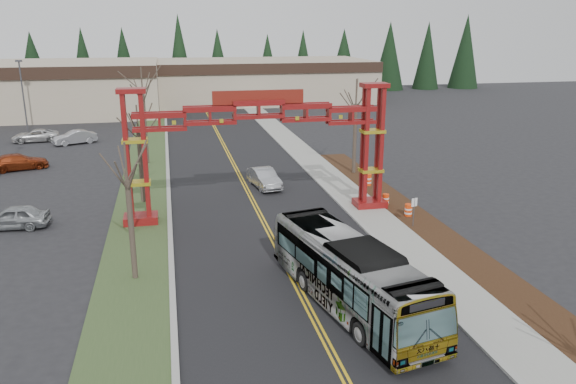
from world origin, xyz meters
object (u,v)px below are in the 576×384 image
object	(u,v)px
gateway_arch	(259,130)
barrel_south	(408,211)
parked_car_near_a	(13,217)
bare_tree_median_near	(127,181)
parked_car_far_b	(35,136)
street_sign	(414,207)
parked_car_far_a	(75,137)
bare_tree_median_far	(143,92)
retail_building_east	(258,80)
bare_tree_right_far	(356,104)
barrel_north	(368,180)
transit_bus	(350,274)
light_pole_far	(23,90)
barrel_mid	(386,200)
silver_sedan	(264,178)
parked_car_mid_a	(18,162)
bare_tree_median_mid	(138,134)

from	to	relation	value
gateway_arch	barrel_south	size ratio (longest dim) A/B	19.10
parked_car_near_a	bare_tree_median_near	bearing A→B (deg)	44.54
parked_car_far_b	street_sign	size ratio (longest dim) A/B	2.50
parked_car_far_a	bare_tree_median_far	xyz separation A→B (m)	(8.08, -11.12, 5.98)
retail_building_east	parked_car_far_a	xyz separation A→B (m)	(-26.08, -33.41, -2.76)
bare_tree_right_far	barrel_north	bearing A→B (deg)	-92.61
transit_bus	parked_car_far_a	distance (m)	46.09
light_pole_far	barrel_north	size ratio (longest dim) A/B	8.23
street_sign	bare_tree_right_far	bearing A→B (deg)	87.19
retail_building_east	barrel_south	bearing A→B (deg)	-90.14
barrel_north	bare_tree_median_near	bearing A→B (deg)	-141.74
parked_car_far_a	barrel_mid	bearing A→B (deg)	18.06
street_sign	silver_sedan	bearing A→B (deg)	124.16
silver_sedan	parked_car_far_b	size ratio (longest dim) A/B	0.93
parked_car_mid_a	bare_tree_right_far	world-z (taller)	bare_tree_right_far
bare_tree_median_mid	silver_sedan	bearing A→B (deg)	12.69
silver_sedan	barrel_mid	xyz separation A→B (m)	(7.79, -6.76, -0.31)
parked_car_mid_a	bare_tree_median_mid	world-z (taller)	bare_tree_median_mid
retail_building_east	parked_car_near_a	bearing A→B (deg)	-113.03
gateway_arch	retail_building_east	size ratio (longest dim) A/B	0.48
bare_tree_median_mid	gateway_arch	bearing A→B (deg)	-30.87
bare_tree_median_mid	barrel_south	world-z (taller)	bare_tree_median_mid
retail_building_east	parked_car_mid_a	distance (m)	53.51
bare_tree_median_far	street_sign	size ratio (longest dim) A/B	4.49
parked_car_near_a	parked_car_far_a	bearing A→B (deg)	-175.57
bare_tree_right_far	light_pole_far	size ratio (longest dim) A/B	0.96
retail_building_east	bare_tree_median_far	distance (m)	48.14
street_sign	light_pole_far	bearing A→B (deg)	126.95
retail_building_east	silver_sedan	bearing A→B (deg)	-98.78
parked_car_far_a	bare_tree_right_far	size ratio (longest dim) A/B	0.55
street_sign	barrel_south	bearing A→B (deg)	74.93
gateway_arch	barrel_north	distance (m)	12.42
retail_building_east	barrel_mid	size ratio (longest dim) A/B	42.05
silver_sedan	parked_car_mid_a	xyz separation A→B (m)	(-20.91, 10.42, -0.03)
bare_tree_median_near	bare_tree_median_far	world-z (taller)	bare_tree_median_far
parked_car_far_b	bare_tree_right_far	xyz separation A→B (m)	(30.67, -21.36, 5.45)
parked_car_far_a	street_sign	distance (m)	41.75
retail_building_east	barrel_north	size ratio (longest dim) A/B	36.04
parked_car_near_a	barrel_south	size ratio (longest dim) A/B	4.69
parked_car_far_b	barrel_north	size ratio (longest dim) A/B	4.76
street_sign	barrel_north	bearing A→B (deg)	87.11
bare_tree_right_far	parked_car_near_a	bearing A→B (deg)	-161.38
silver_sedan	street_sign	size ratio (longest dim) A/B	2.32
parked_car_far_a	parked_car_mid_a	bearing A→B (deg)	-40.29
light_pole_far	barrel_north	world-z (taller)	light_pole_far
bare_tree_median_mid	parked_car_mid_a	bearing A→B (deg)	132.27
barrel_north	parked_car_far_a	bearing A→B (deg)	138.12
transit_bus	parked_car_far_a	xyz separation A→B (m)	(-18.00, 42.41, -0.89)
parked_car_mid_a	light_pole_far	bearing A→B (deg)	-8.68
transit_bus	bare_tree_median_near	size ratio (longest dim) A/B	1.64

